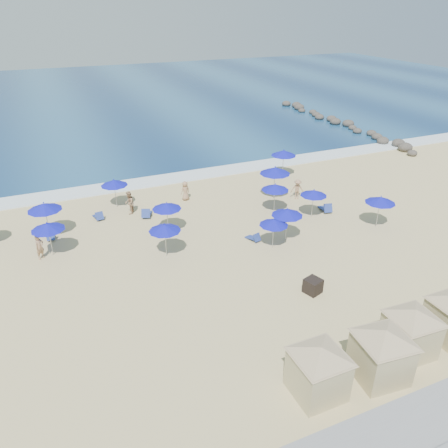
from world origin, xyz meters
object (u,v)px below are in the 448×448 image
(umbrella_7, at_px, (275,187))
(umbrella_10, at_px, (314,193))
(umbrella_1, at_px, (48,227))
(umbrella_6, at_px, (274,222))
(cabana_1, at_px, (383,348))
(umbrella_5, at_px, (167,206))
(umbrella_8, at_px, (287,212))
(beachgoer_3, at_px, (185,191))
(beachgoer_2, at_px, (297,189))
(umbrella_2, at_px, (44,207))
(cabana_2, at_px, (412,326))
(beachgoer_1, at_px, (129,203))
(umbrella_3, at_px, (165,228))
(umbrella_4, at_px, (114,183))
(umbrella_11, at_px, (381,200))
(trash_bin, at_px, (313,286))
(cabana_0, at_px, (319,365))
(umbrella_9, at_px, (275,170))
(rock_jetty, at_px, (340,123))
(umbrella_12, at_px, (284,153))
(beachgoer_0, at_px, (40,247))

(umbrella_7, bearing_deg, umbrella_10, -40.87)
(umbrella_1, xyz_separation_m, umbrella_6, (13.03, -4.61, -0.18))
(cabana_1, xyz_separation_m, umbrella_10, (6.01, 14.05, 0.35))
(umbrella_5, height_order, umbrella_6, umbrella_5)
(umbrella_8, bearing_deg, beachgoer_3, 114.14)
(beachgoer_2, bearing_deg, umbrella_2, -159.47)
(cabana_2, relative_size, beachgoer_1, 2.39)
(umbrella_3, xyz_separation_m, umbrella_4, (-1.43, 8.46, 0.04))
(umbrella_10, bearing_deg, umbrella_7, 139.13)
(umbrella_2, bearing_deg, beachgoer_3, 11.49)
(umbrella_4, bearing_deg, umbrella_3, -80.40)
(cabana_2, distance_m, umbrella_11, 12.55)
(trash_bin, relative_size, umbrella_4, 0.36)
(umbrella_6, height_order, umbrella_11, umbrella_11)
(cabana_1, height_order, umbrella_6, cabana_1)
(cabana_0, relative_size, umbrella_5, 1.86)
(umbrella_7, relative_size, umbrella_9, 0.84)
(umbrella_6, height_order, umbrella_7, umbrella_7)
(rock_jetty, height_order, umbrella_2, umbrella_2)
(umbrella_1, bearing_deg, umbrella_10, -5.79)
(umbrella_6, relative_size, beachgoer_2, 1.29)
(umbrella_8, bearing_deg, cabana_2, -91.47)
(cabana_2, height_order, umbrella_8, cabana_2)
(cabana_0, xyz_separation_m, umbrella_5, (-1.46, 15.65, 0.45))
(umbrella_7, height_order, beachgoer_2, umbrella_7)
(umbrella_9, relative_size, beachgoer_2, 1.70)
(umbrella_8, distance_m, umbrella_12, 11.85)
(beachgoer_1, bearing_deg, rock_jetty, 138.93)
(umbrella_7, bearing_deg, cabana_0, -113.51)
(cabana_1, relative_size, cabana_2, 1.03)
(cabana_0, height_order, umbrella_11, cabana_0)
(umbrella_5, bearing_deg, beachgoer_2, 7.04)
(cabana_2, distance_m, umbrella_3, 14.49)
(rock_jetty, distance_m, trash_bin, 36.92)
(umbrella_4, bearing_deg, umbrella_2, -149.75)
(umbrella_9, bearing_deg, umbrella_4, 164.09)
(umbrella_8, distance_m, umbrella_11, 6.90)
(trash_bin, distance_m, cabana_0, 6.99)
(umbrella_9, bearing_deg, rock_jetty, 41.58)
(trash_bin, bearing_deg, umbrella_5, 99.52)
(umbrella_4, bearing_deg, beachgoer_3, -9.04)
(trash_bin, height_order, cabana_0, cabana_0)
(umbrella_10, bearing_deg, beachgoer_1, 154.25)
(cabana_1, bearing_deg, beachgoer_2, 68.63)
(cabana_0, bearing_deg, umbrella_10, 57.08)
(beachgoer_3, bearing_deg, umbrella_1, 10.05)
(umbrella_4, xyz_separation_m, umbrella_10, (12.80, -7.40, -0.09))
(umbrella_10, distance_m, beachgoer_2, 3.53)
(umbrella_11, bearing_deg, beachgoer_0, 167.68)
(beachgoer_3, bearing_deg, beachgoer_2, 143.73)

